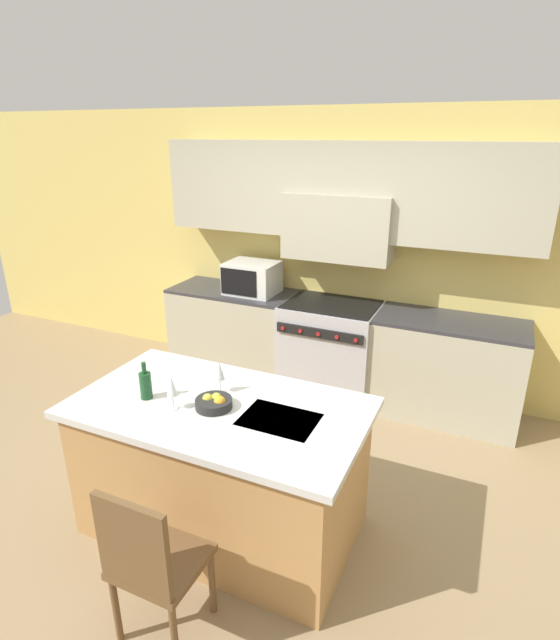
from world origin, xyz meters
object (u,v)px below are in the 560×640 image
wine_glass_near (172,387)px  wine_glass_far (219,371)px  microwave (252,278)px  wine_bottle (146,385)px  range_stove (330,349)px  island_chair (150,560)px  fruit_bowl (214,402)px

wine_glass_near → wine_glass_far: size_ratio=1.00×
microwave → wine_bottle: microwave is taller
range_stove → island_chair: size_ratio=1.00×
island_chair → fruit_bowl: 0.91m
range_stove → wine_glass_far: (-0.10, -1.89, 0.60)m
range_stove → island_chair: bearing=-88.7°
wine_glass_far → microwave: bearing=111.7°
island_chair → wine_glass_far: bearing=99.7°
island_chair → wine_glass_near: (-0.32, 0.68, 0.54)m
microwave → wine_glass_far: 2.06m
island_chair → fruit_bowl: bearing=97.3°
range_stove → island_chair: island_chair is taller
microwave → wine_glass_near: 2.29m
microwave → wine_glass_far: microwave is taller
island_chair → wine_glass_far: (-0.17, 0.98, 0.54)m
wine_glass_far → range_stove: bearing=87.0°
wine_bottle → fruit_bowl: size_ratio=1.09×
wine_glass_near → fruit_bowl: size_ratio=0.96×
wine_bottle → wine_glass_far: size_ratio=1.14×
range_stove → microwave: microwave is taller
range_stove → microwave: (-0.86, 0.02, 0.62)m
island_chair → microwave: bearing=107.8°
wine_glass_far → fruit_bowl: size_ratio=0.96×
wine_bottle → fruit_bowl: (0.44, 0.07, -0.06)m
island_chair → wine_bottle: bearing=127.1°
microwave → wine_bottle: (0.38, -2.17, -0.08)m
microwave → wine_glass_near: size_ratio=2.36×
wine_glass_near → range_stove: bearing=83.5°
wine_bottle → fruit_bowl: 0.45m
range_stove → wine_glass_near: size_ratio=4.41×
island_chair → wine_glass_far: 1.13m
range_stove → microwave: size_ratio=1.87×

